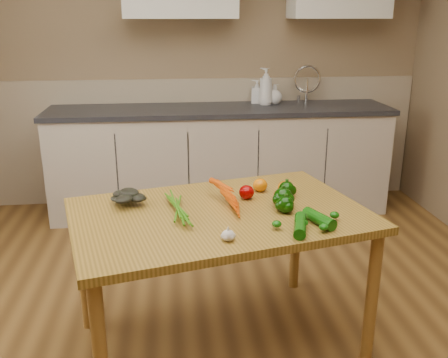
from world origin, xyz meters
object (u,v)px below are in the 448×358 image
zucchini_a (319,219)px  pepper_c (285,205)px  soap_bottle_c (275,94)px  leafy_greens (129,195)px  soap_bottle_b (257,92)px  tomato_a (247,192)px  carrot_bunch (213,201)px  tomato_c (285,187)px  pepper_a (283,197)px  zucchini_b (300,225)px  tomato_b (260,185)px  soap_bottle_a (266,86)px  pepper_b (287,189)px  garlic_bulb (228,235)px  table (219,227)px

zucchini_a → pepper_c: bearing=127.3°
soap_bottle_c → leafy_greens: 2.18m
soap_bottle_b → tomato_a: bearing=-1.0°
carrot_bunch → tomato_c: size_ratio=3.31×
soap_bottle_b → leafy_greens: 2.16m
soap_bottle_b → carrot_bunch: (-0.56, -2.02, -0.23)m
leafy_greens → pepper_a: 0.76m
leafy_greens → zucchini_b: 0.86m
carrot_bunch → tomato_c: tomato_c is taller
tomato_b → tomato_c: 0.13m
carrot_bunch → soap_bottle_a: bearing=58.5°
soap_bottle_c → leafy_greens: size_ratio=0.84×
pepper_b → pepper_c: size_ratio=1.03×
tomato_c → tomato_a: bearing=-166.4°
carrot_bunch → tomato_c: 0.42m
soap_bottle_c → carrot_bunch: soap_bottle_c is taller
pepper_a → tomato_c: 0.18m
pepper_c → tomato_c: pepper_c is taller
carrot_bunch → leafy_greens: 0.42m
soap_bottle_b → pepper_b: bearing=5.1°
garlic_bulb → zucchini_a: (0.42, 0.12, 0.00)m
garlic_bulb → tomato_c: size_ratio=0.72×
soap_bottle_c → pepper_c: soap_bottle_c is taller
soap_bottle_a → zucchini_b: 2.28m
carrot_bunch → tomato_a: bearing=16.7°
soap_bottle_b → soap_bottle_c: size_ratio=1.20×
tomato_b → zucchini_b: tomato_b is taller
tomato_c → zucchini_b: (-0.04, -0.47, -0.01)m
carrot_bunch → pepper_a: (0.34, -0.02, 0.01)m
leafy_greens → pepper_a: size_ratio=2.10×
pepper_b → zucchini_b: 0.43m
leafy_greens → pepper_c: size_ratio=2.44×
tomato_a → zucchini_a: 0.45m
carrot_bunch → zucchini_a: 0.52m
carrot_bunch → pepper_c: pepper_c is taller
soap_bottle_c → garlic_bulb: bearing=179.8°
soap_bottle_c → zucchini_b: size_ratio=0.82×
soap_bottle_a → soap_bottle_b: soap_bottle_a is taller
leafy_greens → pepper_b: bearing=0.8°
table → zucchini_a: (0.43, -0.20, 0.11)m
soap_bottle_c → tomato_b: bearing=-178.1°
tomato_c → zucchini_a: tomato_c is taller
carrot_bunch → zucchini_a: (0.46, -0.25, -0.01)m
soap_bottle_a → zucchini_a: soap_bottle_a is taller
carrot_bunch → zucchini_b: carrot_bunch is taller
garlic_bulb → tomato_a: 0.50m
garlic_bulb → soap_bottle_b: bearing=77.5°
soap_bottle_b → tomato_c: 1.88m
table → carrot_bunch: size_ratio=6.05×
table → garlic_bulb: size_ratio=27.74×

